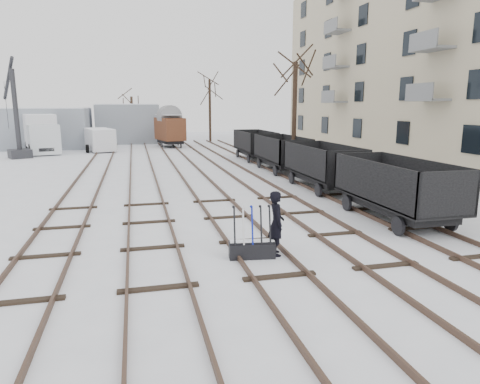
# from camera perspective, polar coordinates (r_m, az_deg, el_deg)

# --- Properties ---
(ground) EXTENTS (120.00, 120.00, 0.00)m
(ground) POSITION_cam_1_polar(r_m,az_deg,el_deg) (13.70, 1.16, -6.60)
(ground) COLOR white
(ground) RESTS_ON ground
(tracks) EXTENTS (13.90, 52.00, 0.16)m
(tracks) POSITION_cam_1_polar(r_m,az_deg,el_deg) (26.80, -6.44, 2.39)
(tracks) COLOR black
(tracks) RESTS_ON ground
(apartment_block) EXTENTS (10.12, 45.00, 16.10)m
(apartment_block) POSITION_cam_1_polar(r_m,az_deg,el_deg) (35.58, 28.48, 16.22)
(apartment_block) COLOR #B9AD8F
(apartment_block) RESTS_ON ground
(shed_left) EXTENTS (10.00, 8.00, 4.10)m
(shed_left) POSITION_cam_1_polar(r_m,az_deg,el_deg) (49.57, -25.28, 7.78)
(shed_left) COLOR gray
(shed_left) RESTS_ON ground
(shed_right) EXTENTS (7.00, 6.00, 4.50)m
(shed_right) POSITION_cam_1_polar(r_m,az_deg,el_deg) (52.62, -14.70, 8.86)
(shed_right) COLOR gray
(shed_right) RESTS_ON ground
(ground_frame) EXTENTS (1.34, 0.59, 1.49)m
(ground_frame) POSITION_cam_1_polar(r_m,az_deg,el_deg) (12.20, 1.61, -7.49)
(ground_frame) COLOR black
(ground_frame) RESTS_ON ground
(worker) EXTENTS (0.52, 0.73, 1.88)m
(worker) POSITION_cam_1_polar(r_m,az_deg,el_deg) (12.31, 4.88, -4.17)
(worker) COLOR black
(worker) RESTS_ON ground
(freight_wagon_a) EXTENTS (2.23, 5.58, 2.28)m
(freight_wagon_a) POSITION_cam_1_polar(r_m,az_deg,el_deg) (17.02, 19.97, -0.69)
(freight_wagon_a) COLOR black
(freight_wagon_a) RESTS_ON ground
(freight_wagon_b) EXTENTS (2.23, 5.58, 2.28)m
(freight_wagon_b) POSITION_cam_1_polar(r_m,az_deg,el_deg) (22.52, 10.96, 2.60)
(freight_wagon_b) COLOR black
(freight_wagon_b) RESTS_ON ground
(freight_wagon_c) EXTENTS (2.23, 5.58, 2.28)m
(freight_wagon_c) POSITION_cam_1_polar(r_m,az_deg,el_deg) (28.40, 5.56, 4.54)
(freight_wagon_c) COLOR black
(freight_wagon_c) RESTS_ON ground
(freight_wagon_d) EXTENTS (2.23, 5.58, 2.28)m
(freight_wagon_d) POSITION_cam_1_polar(r_m,az_deg,el_deg) (34.46, 2.02, 5.78)
(freight_wagon_d) COLOR black
(freight_wagon_d) RESTS_ON ground
(box_van_wagon) EXTENTS (3.25, 4.81, 3.36)m
(box_van_wagon) POSITION_cam_1_polar(r_m,az_deg,el_deg) (45.88, -9.35, 8.39)
(box_van_wagon) COLOR black
(box_van_wagon) RESTS_ON ground
(lorry) EXTENTS (3.93, 8.06, 3.50)m
(lorry) POSITION_cam_1_polar(r_m,az_deg,el_deg) (43.98, -25.07, 7.16)
(lorry) COLOR black
(lorry) RESTS_ON ground
(panel_van) EXTENTS (3.32, 5.24, 2.14)m
(panel_van) POSITION_cam_1_polar(r_m,az_deg,el_deg) (43.29, -18.24, 6.69)
(panel_van) COLOR silver
(panel_van) RESTS_ON ground
(crane) EXTENTS (2.15, 4.80, 8.09)m
(crane) POSITION_cam_1_polar(r_m,az_deg,el_deg) (39.99, -27.43, 7.11)
(crane) COLOR #28292D
(crane) RESTS_ON ground
(tree_near) EXTENTS (0.30, 0.30, 7.04)m
(tree_near) POSITION_cam_1_polar(r_m,az_deg,el_deg) (28.86, 7.25, 9.88)
(tree_near) COLOR black
(tree_near) RESTS_ON ground
(tree_far_left) EXTENTS (0.30, 0.30, 5.37)m
(tree_far_left) POSITION_cam_1_polar(r_m,az_deg,el_deg) (53.98, -14.15, 9.40)
(tree_far_left) COLOR black
(tree_far_left) RESTS_ON ground
(tree_far_right) EXTENTS (0.30, 0.30, 7.32)m
(tree_far_right) POSITION_cam_1_polar(r_m,az_deg,el_deg) (52.34, -4.03, 10.73)
(tree_far_right) COLOR black
(tree_far_right) RESTS_ON ground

